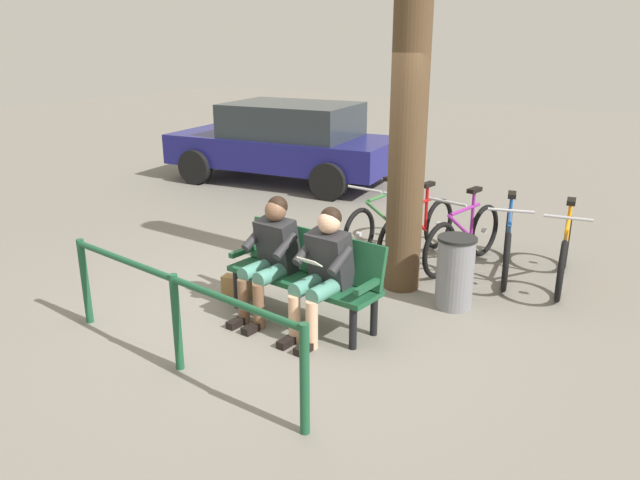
{
  "coord_description": "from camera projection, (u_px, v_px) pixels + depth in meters",
  "views": [
    {
      "loc": [
        -3.63,
        4.35,
        2.68
      ],
      "look_at": [
        -0.29,
        -0.34,
        0.75
      ],
      "focal_mm": 34.72,
      "sensor_mm": 36.0,
      "label": 1
    }
  ],
  "objects": [
    {
      "name": "ground_plane",
      "position": [
        277.0,
        314.0,
        6.21
      ],
      "size": [
        40.0,
        40.0,
        0.0
      ],
      "primitive_type": "plane",
      "color": "slate"
    },
    {
      "name": "bicycle_black",
      "position": [
        381.0,
        222.0,
        7.98
      ],
      "size": [
        0.48,
        1.68,
        0.94
      ],
      "rotation": [
        0.0,
        0.0,
        1.53
      ],
      "color": "black",
      "rests_on": "ground"
    },
    {
      "name": "bicycle_blue",
      "position": [
        463.0,
        238.0,
        7.39
      ],
      "size": [
        0.48,
        1.67,
        0.94
      ],
      "rotation": [
        0.0,
        0.0,
        1.44
      ],
      "color": "black",
      "rests_on": "ground"
    },
    {
      "name": "bicycle_green",
      "position": [
        564.0,
        253.0,
        6.86
      ],
      "size": [
        0.52,
        1.66,
        0.94
      ],
      "rotation": [
        0.0,
        0.0,
        1.78
      ],
      "color": "black",
      "rests_on": "ground"
    },
    {
      "name": "bicycle_purple",
      "position": [
        417.0,
        231.0,
        7.65
      ],
      "size": [
        0.48,
        1.68,
        0.94
      ],
      "rotation": [
        0.0,
        0.0,
        1.47
      ],
      "color": "black",
      "rests_on": "ground"
    },
    {
      "name": "litter_bin",
      "position": [
        455.0,
        272.0,
        6.26
      ],
      "size": [
        0.4,
        0.4,
        0.75
      ],
      "color": "slate",
      "rests_on": "ground"
    },
    {
      "name": "person_reading",
      "position": [
        323.0,
        267.0,
        5.61
      ],
      "size": [
        0.5,
        0.78,
        1.2
      ],
      "rotation": [
        0.0,
        0.0,
        -0.04
      ],
      "color": "#262628",
      "rests_on": "ground"
    },
    {
      "name": "person_companion",
      "position": [
        271.0,
        252.0,
        5.98
      ],
      "size": [
        0.5,
        0.78,
        1.2
      ],
      "rotation": [
        0.0,
        0.0,
        -0.04
      ],
      "color": "#262628",
      "rests_on": "ground"
    },
    {
      "name": "parked_car",
      "position": [
        286.0,
        141.0,
        11.52
      ],
      "size": [
        4.45,
        2.56,
        1.47
      ],
      "rotation": [
        0.0,
        0.0,
        0.17
      ],
      "color": "navy",
      "rests_on": "ground"
    },
    {
      "name": "bench",
      "position": [
        307.0,
        270.0,
        5.97
      ],
      "size": [
        1.62,
        0.54,
        0.87
      ],
      "rotation": [
        0.0,
        0.0,
        -0.04
      ],
      "color": "#194C2D",
      "rests_on": "ground"
    },
    {
      "name": "tree_trunk",
      "position": [
        409.0,
        113.0,
        6.28
      ],
      "size": [
        0.39,
        0.39,
        3.82
      ],
      "primitive_type": "cylinder",
      "color": "#4C3823",
      "rests_on": "ground"
    },
    {
      "name": "bicycle_silver",
      "position": [
        507.0,
        245.0,
        7.13
      ],
      "size": [
        0.65,
        1.61,
        0.94
      ],
      "rotation": [
        0.0,
        0.0,
        1.89
      ],
      "color": "black",
      "rests_on": "ground"
    },
    {
      "name": "handbag",
      "position": [
        237.0,
        287.0,
        6.56
      ],
      "size": [
        0.33,
        0.21,
        0.24
      ],
      "primitive_type": "cube",
      "rotation": [
        0.0,
        0.0,
        0.25
      ],
      "color": "olive",
      "rests_on": "ground"
    },
    {
      "name": "railing_fence",
      "position": [
        175.0,
        305.0,
        5.02
      ],
      "size": [
        2.84,
        0.27,
        0.85
      ],
      "rotation": [
        0.0,
        0.0,
        -0.07
      ],
      "color": "#194C2D",
      "rests_on": "ground"
    }
  ]
}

